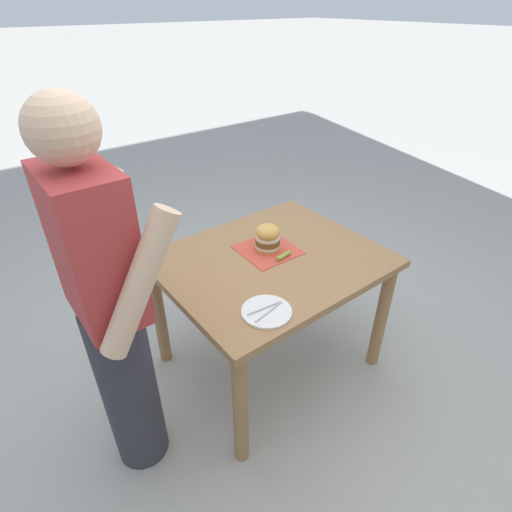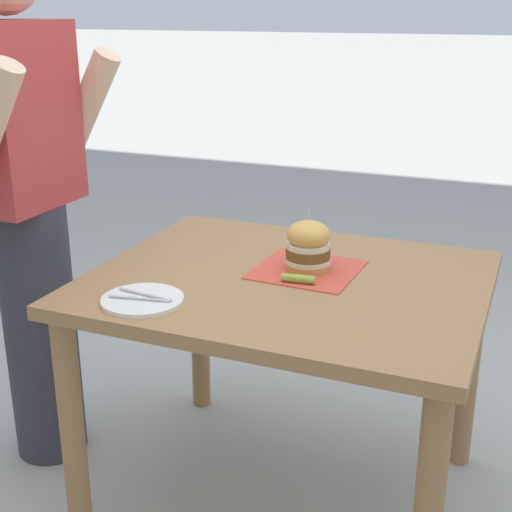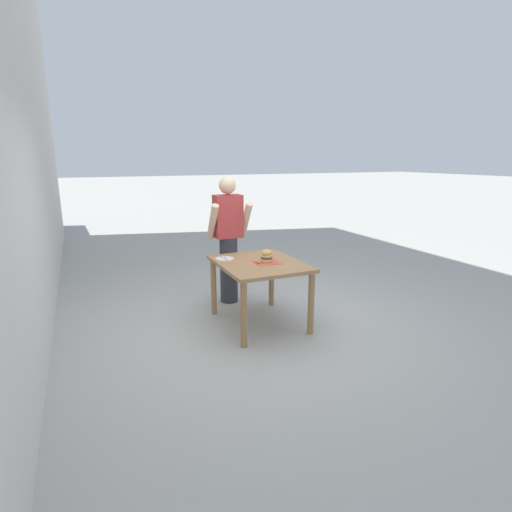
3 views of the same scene
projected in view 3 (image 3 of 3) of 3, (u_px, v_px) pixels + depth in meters
The scene contains 8 objects.
ground_plane at pixel (259, 323), 4.79m from camera, with size 80.00×80.00×0.00m, color #ADAAA3.
patio_table at pixel (259, 272), 4.64m from camera, with size 0.93×1.12×0.76m.
serving_paper at pixel (266, 262), 4.61m from camera, with size 0.29×0.29×0.00m, color #D64C38.
sandwich at pixel (267, 256), 4.59m from camera, with size 0.14×0.14×0.18m.
pickle_spear at pixel (258, 262), 4.55m from camera, with size 0.02×0.02×0.09m, color #8EA83D.
side_plate_with_forks at pixel (225, 259), 4.74m from camera, with size 0.22×0.22×0.02m.
diner_across_table at pixel (228, 238), 5.31m from camera, with size 0.55×0.35×1.69m.
building_wall at pixel (16, 80), 4.91m from camera, with size 0.30×10.00×5.72m, color beige.
Camera 3 is at (-1.84, -4.06, 1.93)m, focal length 28.00 mm.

